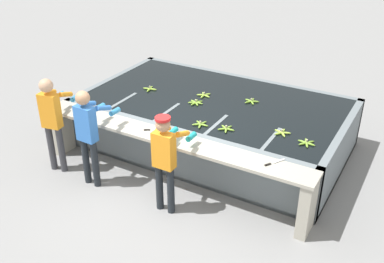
{
  "coord_description": "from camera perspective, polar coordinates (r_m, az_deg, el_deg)",
  "views": [
    {
      "loc": [
        3.37,
        -4.85,
        4.26
      ],
      "look_at": [
        0.0,
        1.01,
        0.65
      ],
      "focal_mm": 42.0,
      "sensor_mm": 36.0,
      "label": 1
    }
  ],
  "objects": [
    {
      "name": "knife_0",
      "position": [
        7.14,
        -5.17,
        0.22
      ],
      "size": [
        0.31,
        0.21,
        0.02
      ],
      "color": "silver",
      "rests_on": "work_ledge"
    },
    {
      "name": "worker_0",
      "position": [
        7.71,
        -17.3,
        1.84
      ],
      "size": [
        0.48,
        0.74,
        1.68
      ],
      "color": "#38383D",
      "rests_on": "ground"
    },
    {
      "name": "banana_bunch_floating_1",
      "position": [
        8.04,
        0.48,
        3.71
      ],
      "size": [
        0.28,
        0.28,
        0.08
      ],
      "color": "#75A333",
      "rests_on": "wash_tank"
    },
    {
      "name": "banana_bunch_floating_3",
      "position": [
        7.16,
        11.35,
        -0.13
      ],
      "size": [
        0.28,
        0.27,
        0.08
      ],
      "color": "#9EC642",
      "rests_on": "wash_tank"
    },
    {
      "name": "banana_bunch_floating_2",
      "position": [
        7.27,
        1.08,
        0.94
      ],
      "size": [
        0.27,
        0.28,
        0.08
      ],
      "color": "#75A333",
      "rests_on": "wash_tank"
    },
    {
      "name": "banana_bunch_floating_6",
      "position": [
        8.34,
        1.54,
        4.65
      ],
      "size": [
        0.28,
        0.27,
        0.08
      ],
      "color": "#93BC3D",
      "rests_on": "wash_tank"
    },
    {
      "name": "worker_2",
      "position": [
        6.42,
        -3.4,
        -3.05
      ],
      "size": [
        0.4,
        0.71,
        1.57
      ],
      "color": "#1E2328",
      "rests_on": "ground"
    },
    {
      "name": "banana_bunch_floating_0",
      "position": [
        8.15,
        7.54,
        3.83
      ],
      "size": [
        0.28,
        0.27,
        0.08
      ],
      "color": "#75A333",
      "rests_on": "wash_tank"
    },
    {
      "name": "banana_bunch_floating_4",
      "position": [
        8.65,
        -5.38,
        5.41
      ],
      "size": [
        0.28,
        0.28,
        0.08
      ],
      "color": "#8CB738",
      "rests_on": "wash_tank"
    },
    {
      "name": "wash_tank",
      "position": [
        8.39,
        2.77,
        1.12
      ],
      "size": [
        4.75,
        2.76,
        0.92
      ],
      "color": "slate",
      "rests_on": "ground"
    },
    {
      "name": "worker_1",
      "position": [
        7.18,
        -13.05,
        0.24
      ],
      "size": [
        0.42,
        0.72,
        1.65
      ],
      "color": "#1E2328",
      "rests_on": "ground"
    },
    {
      "name": "banana_bunch_floating_7",
      "position": [
        7.15,
        4.37,
        0.36
      ],
      "size": [
        0.27,
        0.28,
        0.08
      ],
      "color": "#75A333",
      "rests_on": "wash_tank"
    },
    {
      "name": "ground_plane",
      "position": [
        7.29,
        -3.99,
        -7.74
      ],
      "size": [
        80.0,
        80.0,
        0.0
      ],
      "primitive_type": "plane",
      "color": "gray",
      "rests_on": "ground"
    },
    {
      "name": "knife_1",
      "position": [
        6.35,
        10.1,
        -3.98
      ],
      "size": [
        0.2,
        0.32,
        0.02
      ],
      "color": "silver",
      "rests_on": "work_ledge"
    },
    {
      "name": "banana_bunch_floating_5",
      "position": [
        6.95,
        14.33,
        -1.4
      ],
      "size": [
        0.28,
        0.27,
        0.08
      ],
      "color": "#75A333",
      "rests_on": "wash_tank"
    },
    {
      "name": "work_ledge",
      "position": [
        7.08,
        -3.16,
        -2.5
      ],
      "size": [
        4.75,
        0.45,
        0.92
      ],
      "color": "#A8A393",
      "rests_on": "ground"
    }
  ]
}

